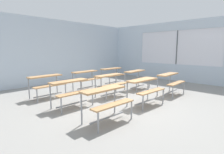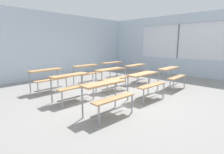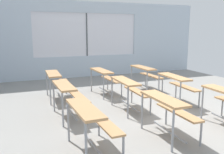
{
  "view_description": "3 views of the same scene",
  "coord_description": "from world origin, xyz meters",
  "px_view_note": "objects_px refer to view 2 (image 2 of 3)",
  "views": [
    {
      "loc": [
        -3.8,
        -3.3,
        1.6
      ],
      "look_at": [
        0.46,
        0.75,
        0.67
      ],
      "focal_mm": 28.0,
      "sensor_mm": 36.0,
      "label": 1
    },
    {
      "loc": [
        -3.8,
        -3.3,
        1.6
      ],
      "look_at": [
        0.81,
        1.12,
        0.37
      ],
      "focal_mm": 28.0,
      "sensor_mm": 36.0,
      "label": 2
    },
    {
      "loc": [
        -4.55,
        3.19,
        1.87
      ],
      "look_at": [
        0.96,
        1.01,
        0.73
      ],
      "focal_mm": 38.84,
      "sensor_mm": 36.0,
      "label": 3
    }
  ],
  "objects_px": {
    "desk_bench_r1c2": "(138,69)",
    "desk_bench_r2c1": "(87,70)",
    "desk_bench_r0c2": "(172,73)",
    "desk_bench_r1c0": "(72,81)",
    "desk_bench_r2c0": "(48,75)",
    "desk_bench_r1c1": "(112,74)",
    "desk_bench_r0c1": "(146,80)",
    "desk_bench_r2c2": "(113,66)",
    "desk_bench_r0c0": "(107,91)"
  },
  "relations": [
    {
      "from": "desk_bench_r1c0",
      "to": "desk_bench_r2c0",
      "type": "bearing_deg",
      "value": 91.07
    },
    {
      "from": "desk_bench_r2c1",
      "to": "desk_bench_r2c2",
      "type": "xyz_separation_m",
      "value": [
        1.53,
        0.0,
        0.0
      ]
    },
    {
      "from": "desk_bench_r1c2",
      "to": "desk_bench_r2c0",
      "type": "distance_m",
      "value": 3.46
    },
    {
      "from": "desk_bench_r2c1",
      "to": "desk_bench_r1c1",
      "type": "bearing_deg",
      "value": -93.72
    },
    {
      "from": "desk_bench_r2c1",
      "to": "desk_bench_r1c2",
      "type": "bearing_deg",
      "value": -43.57
    },
    {
      "from": "desk_bench_r0c2",
      "to": "desk_bench_r2c1",
      "type": "bearing_deg",
      "value": 118.41
    },
    {
      "from": "desk_bench_r0c0",
      "to": "desk_bench_r0c2",
      "type": "distance_m",
      "value": 3.27
    },
    {
      "from": "desk_bench_r2c0",
      "to": "desk_bench_r2c1",
      "type": "distance_m",
      "value": 1.66
    },
    {
      "from": "desk_bench_r1c0",
      "to": "desk_bench_r1c2",
      "type": "bearing_deg",
      "value": 1.19
    },
    {
      "from": "desk_bench_r1c0",
      "to": "desk_bench_r2c2",
      "type": "distance_m",
      "value": 3.47
    },
    {
      "from": "desk_bench_r1c1",
      "to": "desk_bench_r1c2",
      "type": "xyz_separation_m",
      "value": [
        1.57,
        0.04,
        0.0
      ]
    },
    {
      "from": "desk_bench_r1c0",
      "to": "desk_bench_r2c1",
      "type": "bearing_deg",
      "value": 41.04
    },
    {
      "from": "desk_bench_r0c0",
      "to": "desk_bench_r2c0",
      "type": "height_order",
      "value": "same"
    },
    {
      "from": "desk_bench_r0c0",
      "to": "desk_bench_r2c0",
      "type": "relative_size",
      "value": 1.0
    },
    {
      "from": "desk_bench_r0c2",
      "to": "desk_bench_r2c2",
      "type": "distance_m",
      "value": 2.79
    },
    {
      "from": "desk_bench_r2c0",
      "to": "desk_bench_r0c0",
      "type": "bearing_deg",
      "value": -92.08
    },
    {
      "from": "desk_bench_r1c2",
      "to": "desk_bench_r2c2",
      "type": "relative_size",
      "value": 1.01
    },
    {
      "from": "desk_bench_r2c0",
      "to": "desk_bench_r2c1",
      "type": "bearing_deg",
      "value": -1.72
    },
    {
      "from": "desk_bench_r0c1",
      "to": "desk_bench_r2c0",
      "type": "bearing_deg",
      "value": 122.98
    },
    {
      "from": "desk_bench_r0c2",
      "to": "desk_bench_r1c2",
      "type": "xyz_separation_m",
      "value": [
        -0.08,
        1.41,
        0.0
      ]
    },
    {
      "from": "desk_bench_r1c0",
      "to": "desk_bench_r2c0",
      "type": "height_order",
      "value": "same"
    },
    {
      "from": "desk_bench_r0c1",
      "to": "desk_bench_r0c2",
      "type": "distance_m",
      "value": 1.65
    },
    {
      "from": "desk_bench_r2c1",
      "to": "desk_bench_r2c2",
      "type": "distance_m",
      "value": 1.53
    },
    {
      "from": "desk_bench_r0c1",
      "to": "desk_bench_r1c1",
      "type": "distance_m",
      "value": 1.37
    },
    {
      "from": "desk_bench_r1c0",
      "to": "desk_bench_r1c2",
      "type": "height_order",
      "value": "same"
    },
    {
      "from": "desk_bench_r1c2",
      "to": "desk_bench_r1c1",
      "type": "bearing_deg",
      "value": 178.68
    },
    {
      "from": "desk_bench_r1c2",
      "to": "desk_bench_r2c1",
      "type": "bearing_deg",
      "value": 135.09
    },
    {
      "from": "desk_bench_r0c0",
      "to": "desk_bench_r1c0",
      "type": "xyz_separation_m",
      "value": [
        0.03,
        1.42,
        0.0
      ]
    },
    {
      "from": "desk_bench_r0c0",
      "to": "desk_bench_r0c1",
      "type": "xyz_separation_m",
      "value": [
        1.62,
        0.05,
        0.0
      ]
    },
    {
      "from": "desk_bench_r0c2",
      "to": "desk_bench_r1c0",
      "type": "distance_m",
      "value": 3.52
    },
    {
      "from": "desk_bench_r0c2",
      "to": "desk_bench_r1c0",
      "type": "height_order",
      "value": "same"
    },
    {
      "from": "desk_bench_r1c0",
      "to": "desk_bench_r2c1",
      "type": "xyz_separation_m",
      "value": [
        1.65,
        1.41,
        0.0
      ]
    },
    {
      "from": "desk_bench_r2c0",
      "to": "desk_bench_r0c1",
      "type": "bearing_deg",
      "value": -61.7
    },
    {
      "from": "desk_bench_r1c0",
      "to": "desk_bench_r2c2",
      "type": "relative_size",
      "value": 0.99
    },
    {
      "from": "desk_bench_r1c1",
      "to": "desk_bench_r2c0",
      "type": "relative_size",
      "value": 1.0
    },
    {
      "from": "desk_bench_r2c2",
      "to": "desk_bench_r0c0",
      "type": "bearing_deg",
      "value": -136.52
    },
    {
      "from": "desk_bench_r2c0",
      "to": "desk_bench_r1c0",
      "type": "bearing_deg",
      "value": -91.22
    },
    {
      "from": "desk_bench_r0c2",
      "to": "desk_bench_r1c1",
      "type": "height_order",
      "value": "same"
    },
    {
      "from": "desk_bench_r1c2",
      "to": "desk_bench_r2c2",
      "type": "height_order",
      "value": "same"
    },
    {
      "from": "desk_bench_r1c0",
      "to": "desk_bench_r0c2",
      "type": "bearing_deg",
      "value": -22.46
    },
    {
      "from": "desk_bench_r2c0",
      "to": "desk_bench_r1c1",
      "type": "bearing_deg",
      "value": -43.06
    },
    {
      "from": "desk_bench_r0c2",
      "to": "desk_bench_r1c0",
      "type": "bearing_deg",
      "value": 155.67
    },
    {
      "from": "desk_bench_r0c2",
      "to": "desk_bench_r2c2",
      "type": "xyz_separation_m",
      "value": [
        -0.07,
        2.79,
        0.0
      ]
    },
    {
      "from": "desk_bench_r0c0",
      "to": "desk_bench_r2c2",
      "type": "xyz_separation_m",
      "value": [
        3.2,
        2.83,
        0.0
      ]
    },
    {
      "from": "desk_bench_r1c0",
      "to": "desk_bench_r2c2",
      "type": "bearing_deg",
      "value": 24.53
    },
    {
      "from": "desk_bench_r0c1",
      "to": "desk_bench_r2c1",
      "type": "distance_m",
      "value": 2.78
    },
    {
      "from": "desk_bench_r0c1",
      "to": "desk_bench_r2c2",
      "type": "bearing_deg",
      "value": 63.3
    },
    {
      "from": "desk_bench_r0c0",
      "to": "desk_bench_r0c1",
      "type": "distance_m",
      "value": 1.62
    },
    {
      "from": "desk_bench_r0c2",
      "to": "desk_bench_r1c2",
      "type": "distance_m",
      "value": 1.41
    },
    {
      "from": "desk_bench_r2c0",
      "to": "desk_bench_r2c2",
      "type": "bearing_deg",
      "value": -1.66
    }
  ]
}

